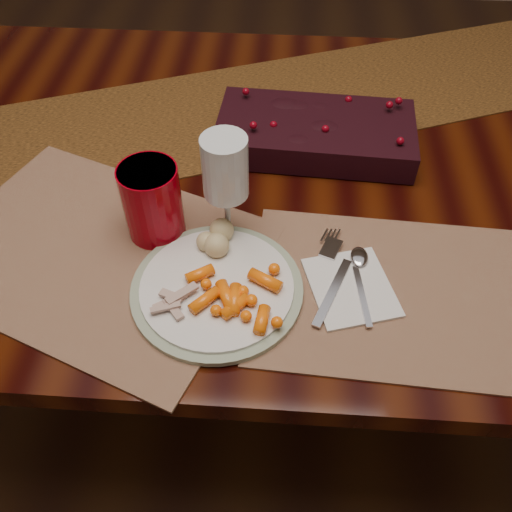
# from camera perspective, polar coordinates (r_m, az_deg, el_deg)

# --- Properties ---
(floor) EXTENTS (5.00, 5.00, 0.00)m
(floor) POSITION_cam_1_polar(r_m,az_deg,el_deg) (1.62, -0.43, -11.10)
(floor) COLOR black
(floor) RESTS_ON ground
(dining_table) EXTENTS (1.80, 1.00, 0.75)m
(dining_table) POSITION_cam_1_polar(r_m,az_deg,el_deg) (1.31, -0.52, -2.87)
(dining_table) COLOR black
(dining_table) RESTS_ON floor
(table_runner) EXTENTS (1.68, 0.94, 0.00)m
(table_runner) POSITION_cam_1_polar(r_m,az_deg,el_deg) (1.20, 2.53, 15.71)
(table_runner) COLOR #542E09
(table_runner) RESTS_ON dining_table
(centerpiece) EXTENTS (0.38, 0.21, 0.07)m
(centerpiece) POSITION_cam_1_polar(r_m,az_deg,el_deg) (1.06, 6.28, 13.14)
(centerpiece) COLOR black
(centerpiece) RESTS_ON table_runner
(placemat_main) EXTENTS (0.44, 0.33, 0.00)m
(placemat_main) POSITION_cam_1_polar(r_m,az_deg,el_deg) (0.85, 13.96, -3.72)
(placemat_main) COLOR brown
(placemat_main) RESTS_ON dining_table
(placemat_second) EXTENTS (0.60, 0.53, 0.00)m
(placemat_second) POSITION_cam_1_polar(r_m,az_deg,el_deg) (0.91, -16.35, 0.37)
(placemat_second) COLOR brown
(placemat_second) RESTS_ON dining_table
(dinner_plate) EXTENTS (0.30, 0.30, 0.01)m
(dinner_plate) POSITION_cam_1_polar(r_m,az_deg,el_deg) (0.82, -4.14, -3.40)
(dinner_plate) COLOR silver
(dinner_plate) RESTS_ON placemat_main
(baby_carrots) EXTENTS (0.13, 0.12, 0.02)m
(baby_carrots) POSITION_cam_1_polar(r_m,az_deg,el_deg) (0.78, -2.63, -4.11)
(baby_carrots) COLOR orange
(baby_carrots) RESTS_ON dinner_plate
(mashed_potatoes) EXTENTS (0.10, 0.09, 0.05)m
(mashed_potatoes) POSITION_cam_1_polar(r_m,az_deg,el_deg) (0.84, -3.77, 2.15)
(mashed_potatoes) COLOR #E7C47F
(mashed_potatoes) RESTS_ON dinner_plate
(turkey_shreds) EXTENTS (0.07, 0.06, 0.02)m
(turkey_shreds) POSITION_cam_1_polar(r_m,az_deg,el_deg) (0.79, -8.67, -4.63)
(turkey_shreds) COLOR tan
(turkey_shreds) RESTS_ON dinner_plate
(napkin) EXTENTS (0.15, 0.17, 0.00)m
(napkin) POSITION_cam_1_polar(r_m,az_deg,el_deg) (0.83, 9.95, -3.25)
(napkin) COLOR silver
(napkin) RESTS_ON placemat_main
(fork) EXTENTS (0.09, 0.17, 0.00)m
(fork) POSITION_cam_1_polar(r_m,az_deg,el_deg) (0.83, 8.01, -2.53)
(fork) COLOR silver
(fork) RESTS_ON napkin
(spoon) EXTENTS (0.05, 0.14, 0.00)m
(spoon) POSITION_cam_1_polar(r_m,az_deg,el_deg) (0.84, 11.01, -2.81)
(spoon) COLOR silver
(spoon) RESTS_ON napkin
(red_cup) EXTENTS (0.10, 0.10, 0.13)m
(red_cup) POSITION_cam_1_polar(r_m,az_deg,el_deg) (0.87, -10.86, 5.63)
(red_cup) COLOR #8A000C
(red_cup) RESTS_ON placemat_main
(wine_glass) EXTENTS (0.09, 0.09, 0.19)m
(wine_glass) POSITION_cam_1_polar(r_m,az_deg,el_deg) (0.83, -3.14, 6.83)
(wine_glass) COLOR silver
(wine_glass) RESTS_ON dining_table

